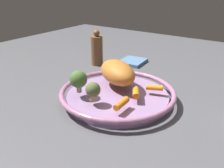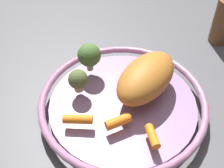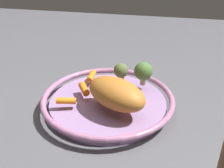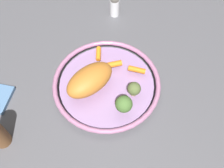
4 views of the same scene
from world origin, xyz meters
The scene contains 8 objects.
ground_plane centered at (0.00, 0.00, 0.00)m, with size 1.94×1.94×0.00m, color #4C4C51.
serving_bowl centered at (0.00, 0.00, 0.02)m, with size 0.35×0.35×0.04m.
roast_chicken_piece centered at (0.04, 0.03, 0.07)m, with size 0.16×0.09×0.07m, color #B36926.
baby_carrot_right centered at (-0.08, -0.07, 0.05)m, with size 0.02×0.02×0.06m, color orange.
baby_carrot_center centered at (-0.01, -0.07, 0.05)m, with size 0.02×0.02×0.05m, color orange.
baby_carrot_back centered at (0.06, -0.09, 0.05)m, with size 0.02×0.02×0.05m, color orange.
broccoli_floret_edge centered at (-0.08, 0.08, 0.08)m, with size 0.05×0.05×0.07m.
broccoli_floret_large centered at (-0.09, 0.02, 0.07)m, with size 0.04×0.04×0.05m.
Camera 3 is at (0.60, 0.13, 0.41)m, focal length 43.98 mm.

